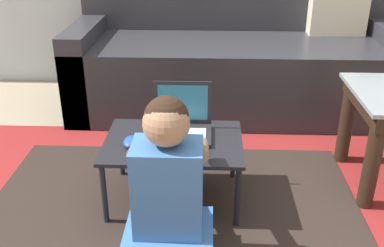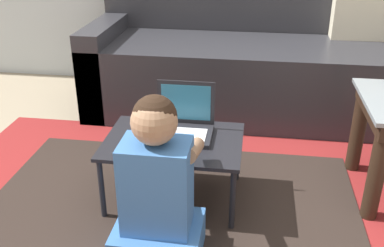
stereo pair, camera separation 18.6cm
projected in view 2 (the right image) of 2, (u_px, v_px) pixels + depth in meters
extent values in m
plane|color=gray|center=(202.00, 222.00, 1.92)|extent=(16.00, 16.00, 0.00)
cube|color=maroon|center=(166.00, 223.00, 1.91)|extent=(2.30, 1.85, 0.01)
cube|color=#2D231E|center=(166.00, 222.00, 1.91)|extent=(1.66, 1.33, 0.00)
cube|color=#2D2D33|center=(252.00, 76.00, 2.92)|extent=(2.08, 0.82, 0.46)
cube|color=#2D2D33|center=(257.00, 3.00, 3.03)|extent=(2.08, 0.18, 0.36)
cube|color=#2D2D33|center=(109.00, 62.00, 3.02)|extent=(0.16, 0.82, 0.56)
cube|color=beige|center=(363.00, 10.00, 2.80)|extent=(0.36, 0.14, 0.36)
cylinder|color=black|center=(377.00, 172.00, 1.86)|extent=(0.07, 0.07, 0.45)
cylinder|color=black|center=(358.00, 129.00, 2.22)|extent=(0.07, 0.07, 0.45)
cube|color=black|center=(173.00, 141.00, 1.96)|extent=(0.60, 0.43, 0.02)
cylinder|color=black|center=(102.00, 190.00, 1.89)|extent=(0.02, 0.02, 0.29)
cylinder|color=black|center=(232.00, 201.00, 1.82)|extent=(0.02, 0.02, 0.29)
cylinder|color=black|center=(126.00, 147.00, 2.23)|extent=(0.02, 0.02, 0.29)
cylinder|color=black|center=(237.00, 155.00, 2.16)|extent=(0.02, 0.02, 0.29)
cube|color=#232328|center=(182.00, 134.00, 1.98)|extent=(0.26, 0.21, 0.02)
cube|color=silver|center=(182.00, 134.00, 1.96)|extent=(0.21, 0.13, 0.00)
cube|color=#232328|center=(186.00, 102.00, 2.02)|extent=(0.26, 0.01, 0.20)
cube|color=teal|center=(186.00, 103.00, 2.02)|extent=(0.22, 0.00, 0.17)
ellipsoid|color=#234CB2|center=(131.00, 139.00, 1.93)|extent=(0.06, 0.10, 0.03)
cube|color=#3D70B2|center=(159.00, 241.00, 1.70)|extent=(0.33, 0.27, 0.15)
cube|color=#3D70B2|center=(157.00, 186.00, 1.60)|extent=(0.24, 0.17, 0.35)
sphere|color=#9E7556|center=(154.00, 122.00, 1.49)|extent=(0.16, 0.16, 0.16)
sphere|color=black|center=(155.00, 117.00, 1.49)|extent=(0.15, 0.15, 0.15)
cylinder|color=#9E7556|center=(133.00, 146.00, 1.68)|extent=(0.06, 0.26, 0.13)
cylinder|color=#9E7556|center=(193.00, 150.00, 1.65)|extent=(0.06, 0.26, 0.13)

